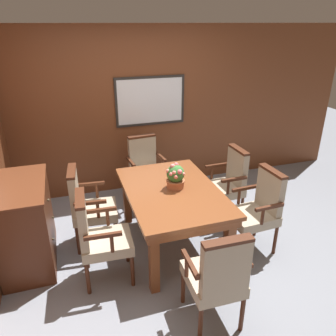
{
  "coord_description": "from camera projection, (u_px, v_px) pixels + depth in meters",
  "views": [
    {
      "loc": [
        -1.0,
        -2.91,
        2.46
      ],
      "look_at": [
        0.05,
        0.32,
        0.95
      ],
      "focal_mm": 35.0,
      "sensor_mm": 36.0,
      "label": 1
    }
  ],
  "objects": [
    {
      "name": "chair_right_near",
      "position": [
        258.0,
        207.0,
        3.71
      ],
      "size": [
        0.52,
        0.51,
        0.98
      ],
      "rotation": [
        0.0,
        0.0,
        -1.52
      ],
      "color": "#472314",
      "rests_on": "ground_plane"
    },
    {
      "name": "chair_left_near",
      "position": [
        98.0,
        235.0,
        3.23
      ],
      "size": [
        0.53,
        0.51,
        0.98
      ],
      "rotation": [
        0.0,
        0.0,
        1.51
      ],
      "color": "#472314",
      "rests_on": "ground_plane"
    },
    {
      "name": "wall_back",
      "position": [
        134.0,
        112.0,
        4.9
      ],
      "size": [
        7.2,
        0.08,
        2.45
      ],
      "color": "brown",
      "rests_on": "ground_plane"
    },
    {
      "name": "chair_head_near",
      "position": [
        217.0,
        275.0,
        2.72
      ],
      "size": [
        0.5,
        0.51,
        0.98
      ],
      "rotation": [
        0.0,
        0.0,
        3.12
      ],
      "color": "#472314",
      "rests_on": "ground_plane"
    },
    {
      "name": "potted_plant",
      "position": [
        175.0,
        176.0,
        3.65
      ],
      "size": [
        0.21,
        0.22,
        0.29
      ],
      "color": "#B2603D",
      "rests_on": "dining_table"
    },
    {
      "name": "sideboard_cabinet",
      "position": [
        26.0,
        224.0,
        3.52
      ],
      "size": [
        0.54,
        0.99,
        0.95
      ],
      "color": "#512816",
      "rests_on": "ground_plane"
    },
    {
      "name": "chair_left_far",
      "position": [
        88.0,
        204.0,
        3.78
      ],
      "size": [
        0.54,
        0.53,
        0.98
      ],
      "rotation": [
        0.0,
        0.0,
        1.48
      ],
      "color": "#472314",
      "rests_on": "ground_plane"
    },
    {
      "name": "ground_plane",
      "position": [
        172.0,
        253.0,
        3.81
      ],
      "size": [
        14.0,
        14.0,
        0.0
      ],
      "primitive_type": "plane",
      "color": "gray"
    },
    {
      "name": "chair_head_far",
      "position": [
        146.0,
        167.0,
        4.74
      ],
      "size": [
        0.53,
        0.54,
        0.98
      ],
      "rotation": [
        0.0,
        0.0,
        0.09
      ],
      "color": "#472314",
      "rests_on": "ground_plane"
    },
    {
      "name": "dining_table",
      "position": [
        172.0,
        197.0,
        3.7
      ],
      "size": [
        1.01,
        1.52,
        0.75
      ],
      "color": "brown",
      "rests_on": "ground_plane"
    },
    {
      "name": "chair_right_far",
      "position": [
        227.0,
        181.0,
        4.32
      ],
      "size": [
        0.51,
        0.5,
        0.98
      ],
      "rotation": [
        0.0,
        0.0,
        -1.55
      ],
      "color": "#472314",
      "rests_on": "ground_plane"
    }
  ]
}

